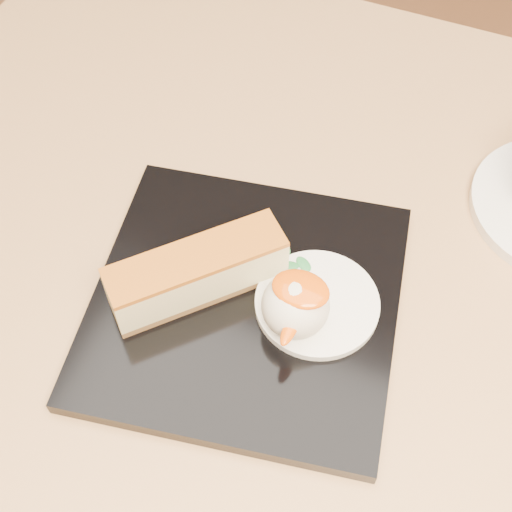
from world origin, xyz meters
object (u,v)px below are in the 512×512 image
at_px(dessert_plate, 245,303).
at_px(ice_cream_scoop, 296,305).
at_px(table, 264,412).
at_px(cheesecake, 197,273).

distance_m(dessert_plate, ice_cream_scoop, 0.05).
xyz_separation_m(table, ice_cream_scoop, (0.02, 0.01, 0.19)).
height_order(dessert_plate, cheesecake, cheesecake).
relative_size(table, ice_cream_scoop, 16.84).
bearing_deg(cheesecake, ice_cream_scoop, -47.28).
height_order(table, ice_cream_scoop, ice_cream_scoop).
xyz_separation_m(table, dessert_plate, (-0.02, 0.01, 0.16)).
distance_m(cheesecake, ice_cream_scoop, 0.08).
relative_size(table, dessert_plate, 3.64).
xyz_separation_m(dessert_plate, ice_cream_scoop, (0.04, -0.01, 0.03)).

